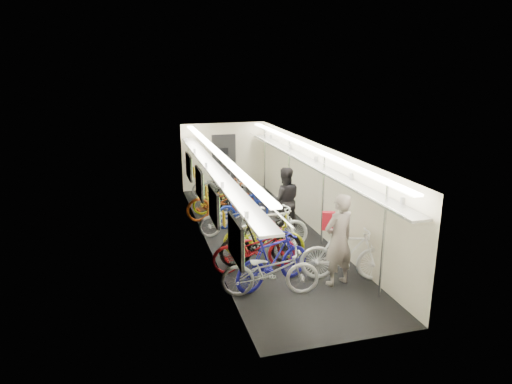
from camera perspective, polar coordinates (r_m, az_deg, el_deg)
train_car_shell at (r=12.22m, az=-1.73°, el=2.77°), size 10.00×10.00×10.00m
bicycle_0 at (r=9.00m, az=1.78°, el=-9.81°), size 2.02×1.01×1.01m
bicycle_1 at (r=9.33m, az=2.15°, el=-8.49°), size 1.92×1.19×1.12m
bicycle_2 at (r=10.03m, az=-0.19°, el=-7.05°), size 1.94×0.74×1.01m
bicycle_3 at (r=10.23m, az=0.63°, el=-6.21°), size 1.92×0.65×1.14m
bicycle_4 at (r=10.68m, az=0.95°, el=-5.62°), size 2.02×1.35×1.00m
bicycle_5 at (r=11.00m, az=1.88°, el=-4.59°), size 1.91×0.56×1.15m
bicycle_6 at (r=12.06m, az=-3.09°, el=-3.36°), size 1.76×0.67×0.91m
bicycle_7 at (r=12.73m, az=-1.68°, el=-1.99°), size 1.81×0.96×1.05m
bicycle_8 at (r=13.35m, az=-4.40°, el=-1.07°), size 2.18×1.01×1.10m
bicycle_9 at (r=13.73m, az=-3.32°, el=-0.65°), size 1.82×1.19×1.07m
bicycle_10 at (r=13.92m, az=-4.45°, el=-0.77°), size 1.78×0.73×0.92m
bicycle_11 at (r=9.74m, az=11.19°, el=-7.64°), size 1.98×1.13×1.15m
bicycle_12 at (r=15.38m, az=-4.90°, el=0.75°), size 1.79×1.01×0.89m
bicycle_14 at (r=15.34m, az=-3.80°, el=0.85°), size 1.88×0.89×0.95m
passenger_near at (r=9.38m, az=10.29°, el=-5.93°), size 0.81×0.65×1.93m
passenger_mid at (r=12.10m, az=3.57°, el=-1.08°), size 0.98×0.81×1.81m
backpack at (r=9.49m, az=9.06°, el=-3.59°), size 0.29×0.23×0.38m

